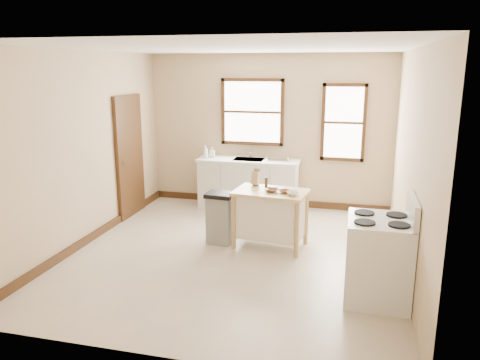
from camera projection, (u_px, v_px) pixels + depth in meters
name	position (u px, v px, depth m)	size (l,w,h in m)	color
floor	(234.00, 253.00, 6.60)	(5.00, 5.00, 0.00)	#B8A792
ceiling	(234.00, 48.00, 5.93)	(5.00, 5.00, 0.00)	white
wall_back	(268.00, 131.00, 8.62)	(4.50, 0.04, 2.80)	tan
wall_left	(84.00, 149.00, 6.79)	(0.04, 5.00, 2.80)	tan
wall_right	(411.00, 164.00, 5.74)	(0.04, 5.00, 2.80)	tan
window_main	(252.00, 112.00, 8.59)	(1.17, 0.06, 1.22)	#331C0D
window_side	(343.00, 123.00, 8.24)	(0.77, 0.06, 1.37)	#331C0D
door_left	(130.00, 156.00, 8.09)	(0.06, 0.90, 2.10)	#331C0D
baseboard_back	(267.00, 201.00, 8.91)	(4.50, 0.04, 0.12)	#331C0D
baseboard_left	(93.00, 236.00, 7.11)	(0.04, 5.00, 0.12)	#331C0D
sink_counter	(249.00, 184.00, 8.63)	(1.86, 0.62, 0.92)	beige
faucet	(251.00, 151.00, 8.67)	(0.03, 0.03, 0.22)	silver
soap_bottle_a	(206.00, 152.00, 8.60)	(0.09, 0.09, 0.24)	#B2B2B2
soap_bottle_b	(212.00, 152.00, 8.66)	(0.09, 0.09, 0.19)	#B2B2B2
dish_rack	(279.00, 158.00, 8.39)	(0.38, 0.29, 0.10)	silver
kitchen_island	(270.00, 219.00, 6.77)	(1.03, 0.65, 0.84)	tan
knife_block	(256.00, 179.00, 6.95)	(0.10, 0.10, 0.20)	tan
pepper_grinder	(266.00, 182.00, 6.86)	(0.04, 0.04, 0.15)	#3D2110
bowl_a	(272.00, 190.00, 6.61)	(0.19, 0.19, 0.05)	brown
bowl_b	(284.00, 192.00, 6.56)	(0.16, 0.16, 0.04)	brown
bowl_c	(293.00, 193.00, 6.43)	(0.17, 0.17, 0.05)	silver
trash_bin	(220.00, 218.00, 6.92)	(0.40, 0.33, 0.77)	gray
gas_stove	(379.00, 248.00, 5.18)	(0.76, 0.77, 1.21)	silver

